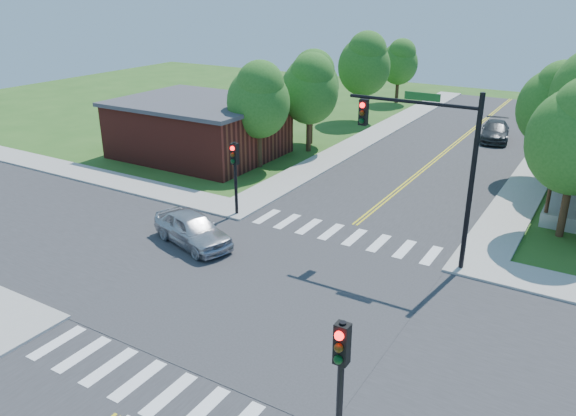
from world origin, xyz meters
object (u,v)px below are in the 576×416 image
Objects in this scene: signal_mast_ne at (431,149)px; car_dgrey at (495,132)px; signal_pole_nw at (235,165)px; signal_pole_se at (341,365)px; car_silver at (192,229)px.

signal_mast_ne reaches higher than car_dgrey.
signal_mast_ne is 9.76m from signal_pole_nw.
car_dgrey is (-1.73, 21.82, -4.17)m from signal_mast_ne.
signal_pole_se is 1.00× the size of signal_pole_nw.
signal_pole_nw reaches higher than car_dgrey.
signal_pole_se is 13.32m from car_silver.
signal_mast_ne is 10.73m from car_silver.
signal_pole_se is 15.84m from signal_pole_nw.
signal_pole_nw is at bearing -179.93° from signal_mast_ne.
signal_pole_se is at bearing -45.00° from signal_pole_nw.
signal_mast_ne is at bearing -50.70° from car_silver.
signal_pole_nw is 4.21m from car_silver.
car_silver is 26.63m from car_dgrey.
signal_mast_ne is 1.45× the size of car_dgrey.
signal_pole_nw is (-11.20, 11.20, 0.00)m from signal_pole_se.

